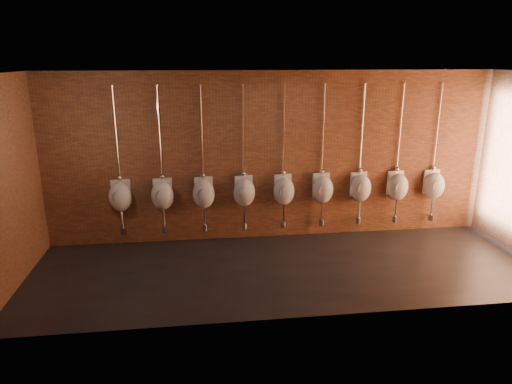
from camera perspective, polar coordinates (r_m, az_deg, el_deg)
The scene contains 11 objects.
ground at distance 7.80m, azimuth 3.90°, elevation -9.54°, with size 8.50×8.50×0.00m, color black.
room_shell at distance 7.16m, azimuth 4.21°, elevation 5.11°, with size 8.54×3.04×3.22m.
urinal_0 at distance 8.70m, azimuth -16.62°, elevation -0.51°, with size 0.47×0.43×2.72m.
urinal_1 at distance 8.61m, azimuth -11.62°, elevation -0.34°, with size 0.47×0.43×2.72m.
urinal_2 at distance 8.58m, azimuth -6.55°, elevation -0.16°, with size 0.47×0.43×2.72m.
urinal_3 at distance 8.62m, azimuth -1.49°, elevation 0.03°, with size 0.47×0.43×2.72m.
urinal_4 at distance 8.72m, azimuth 3.49°, elevation 0.21°, with size 0.47×0.43×2.72m.
urinal_5 at distance 8.90m, azimuth 8.31°, elevation 0.38°, with size 0.47×0.43×2.72m.
urinal_6 at distance 9.13m, azimuth 12.92°, elevation 0.54°, with size 0.47×0.43×2.72m.
urinal_7 at distance 9.41m, azimuth 17.27°, elevation 0.69°, with size 0.47×0.43×2.72m.
urinal_8 at distance 9.75m, azimuth 21.35°, elevation 0.83°, with size 0.47×0.43×2.72m.
Camera 1 is at (-1.41, -6.87, 3.41)m, focal length 32.00 mm.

